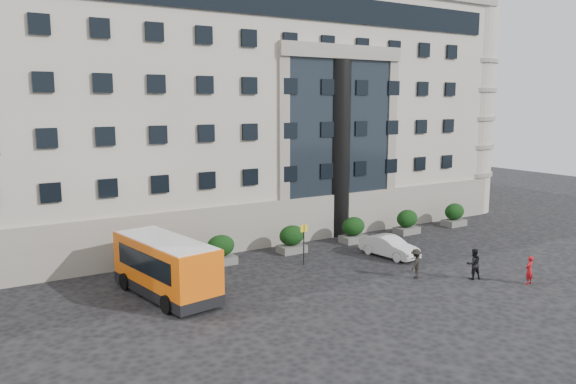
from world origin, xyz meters
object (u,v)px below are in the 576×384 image
hedge_e (407,222)px  minibus (166,265)px  hedge_d (353,230)px  hedge_c (292,239)px  hedge_f (454,215)px  pedestrian_a (529,270)px  white_taxi (389,247)px  pedestrian_b (474,264)px  pedestrian_c (416,264)px  hedge_a (138,262)px  bus_stop_sign (304,237)px  hedge_b (221,250)px

hedge_e → minibus: minibus is taller
hedge_d → minibus: bearing=-166.3°
hedge_c → hedge_d: (5.20, 0.00, 0.00)m
hedge_f → pedestrian_a: hedge_f is taller
white_taxi → pedestrian_b: 6.09m
hedge_c → pedestrian_c: bearing=-69.9°
hedge_a → hedge_d: 15.60m
hedge_d → pedestrian_a: 12.70m
bus_stop_sign → white_taxi: bus_stop_sign is taller
hedge_a → hedge_d: bearing=0.0°
hedge_e → white_taxi: bearing=-142.9°
bus_stop_sign → pedestrian_c: bearing=-54.6°
hedge_b → hedge_e: size_ratio=1.00×
hedge_d → pedestrian_a: (2.40, -12.47, -0.14)m
pedestrian_c → hedge_f: bearing=-173.2°
minibus → hedge_b: bearing=28.6°
hedge_b → hedge_f: same height
pedestrian_a → pedestrian_c: bearing=-51.4°
hedge_c → hedge_e: same height
hedge_a → minibus: 3.80m
white_taxi → hedge_f: bearing=13.4°
hedge_b → pedestrian_a: (12.80, -12.47, -0.14)m
minibus → hedge_a: bearing=86.6°
hedge_c → pedestrian_c: 8.93m
hedge_b → hedge_f: 20.80m
pedestrian_b → pedestrian_c: size_ratio=1.04×
bus_stop_sign → pedestrian_b: size_ratio=1.43×
pedestrian_b → white_taxi: bearing=-62.8°
hedge_b → bus_stop_sign: (4.30, -2.80, 0.80)m
hedge_c → minibus: size_ratio=0.25×
hedge_f → hedge_a: bearing=180.0°
bus_stop_sign → pedestrian_b: bearing=-48.4°
hedge_b → pedestrian_b: size_ratio=1.04×
hedge_c → pedestrian_b: (5.71, -10.24, -0.05)m
minibus → pedestrian_b: bearing=-31.4°
hedge_a → hedge_f: bearing=0.0°
pedestrian_a → pedestrian_c: (-4.53, 4.08, 0.06)m
hedge_b → hedge_a: bearing=180.0°
white_taxi → pedestrian_b: (0.89, -6.02, 0.21)m
hedge_a → pedestrian_c: 15.87m
hedge_e → bus_stop_sign: 11.67m
hedge_c → bus_stop_sign: bearing=-107.8°
hedge_f → bus_stop_sign: 16.76m
hedge_e → hedge_f: (5.20, 0.00, 0.00)m
bus_stop_sign → pedestrian_a: bearing=-48.7°
pedestrian_c → hedge_b: bearing=-72.4°
hedge_c → hedge_f: bearing=0.0°
hedge_e → hedge_b: bearing=180.0°
minibus → hedge_d: bearing=4.8°
hedge_c → minibus: 10.73m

